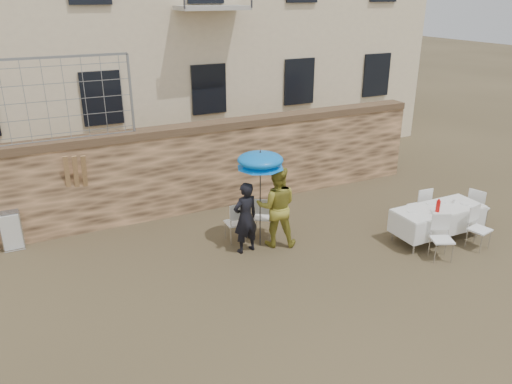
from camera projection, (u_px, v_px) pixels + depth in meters
name	position (u px, v px, depth m)	size (l,w,h in m)	color
ground	(290.00, 310.00, 8.88)	(80.00, 80.00, 0.00)	brown
stone_wall	(194.00, 169.00, 12.64)	(13.00, 0.50, 2.20)	#926B49
chain_link_fence	(56.00, 101.00, 10.67)	(3.20, 0.06, 1.80)	gray
man_suit	(245.00, 218.00, 10.60)	(0.58, 0.38, 1.60)	black
woman_dress	(277.00, 206.00, 10.86)	(0.89, 0.70, 1.84)	gold
umbrella	(260.00, 163.00, 10.42)	(1.02, 1.02, 2.06)	#3F3F44
couple_chair_left	(235.00, 221.00, 11.18)	(0.48, 0.48, 0.96)	white
couple_chair_right	(263.00, 216.00, 11.46)	(0.48, 0.48, 0.96)	white
banquet_table	(439.00, 209.00, 11.17)	(2.10, 0.85, 0.78)	white
soda_bottle	(438.00, 206.00, 10.90)	(0.09, 0.09, 0.26)	red
table_chair_front_left	(442.00, 239.00, 10.40)	(0.48, 0.48, 0.96)	white
table_chair_front_right	(480.00, 228.00, 10.85)	(0.48, 0.48, 0.96)	white
table_chair_back	(419.00, 205.00, 12.02)	(0.48, 0.48, 0.96)	white
table_chair_side	(478.00, 207.00, 11.92)	(0.48, 0.48, 0.96)	white
chair_stack_right	(11.00, 228.00, 10.91)	(0.46, 0.40, 0.92)	white
wood_planks	(84.00, 192.00, 11.41)	(0.70, 0.20, 2.00)	#A37749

